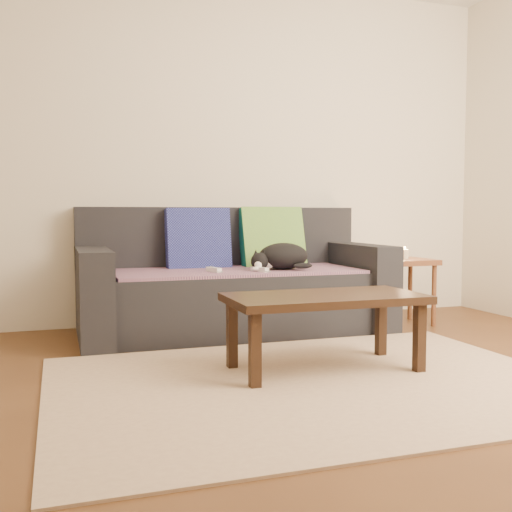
# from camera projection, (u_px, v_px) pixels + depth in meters

# --- Properties ---
(ground) EXTENTS (4.50, 4.50, 0.00)m
(ground) POSITION_uv_depth(u_px,v_px,m) (328.00, 393.00, 2.74)
(ground) COLOR brown
(ground) RESTS_ON ground
(back_wall) EXTENTS (4.50, 0.04, 2.60)m
(back_wall) POSITION_uv_depth(u_px,v_px,m) (216.00, 151.00, 4.54)
(back_wall) COLOR beige
(back_wall) RESTS_ON ground
(sofa) EXTENTS (2.10, 0.94, 0.87)m
(sofa) POSITION_uv_depth(u_px,v_px,m) (233.00, 287.00, 4.21)
(sofa) COLOR #232328
(sofa) RESTS_ON ground
(throw_blanket) EXTENTS (1.66, 0.74, 0.02)m
(throw_blanket) POSITION_uv_depth(u_px,v_px,m) (236.00, 271.00, 4.11)
(throw_blanket) COLOR #482C54
(throw_blanket) RESTS_ON sofa
(cushion_navy) EXTENTS (0.46, 0.19, 0.47)m
(cushion_navy) POSITION_uv_depth(u_px,v_px,m) (198.00, 241.00, 4.28)
(cushion_navy) COLOR #131553
(cushion_navy) RESTS_ON throw_blanket
(cushion_green) EXTENTS (0.48, 0.25, 0.49)m
(cushion_green) POSITION_uv_depth(u_px,v_px,m) (272.00, 240.00, 4.46)
(cushion_green) COLOR #0E5C4A
(cushion_green) RESTS_ON throw_blanket
(cat) EXTENTS (0.47, 0.38, 0.18)m
(cat) POSITION_uv_depth(u_px,v_px,m) (281.00, 257.00, 4.10)
(cat) COLOR black
(cat) RESTS_ON throw_blanket
(wii_remote_a) EXTENTS (0.07, 0.15, 0.03)m
(wii_remote_a) POSITION_uv_depth(u_px,v_px,m) (214.00, 270.00, 3.93)
(wii_remote_a) COLOR white
(wii_remote_a) RESTS_ON throw_blanket
(wii_remote_b) EXTENTS (0.09, 0.15, 0.03)m
(wii_remote_b) POSITION_uv_depth(u_px,v_px,m) (260.00, 269.00, 3.95)
(wii_remote_b) COLOR white
(wii_remote_b) RESTS_ON throw_blanket
(side_table) EXTENTS (0.39, 0.39, 0.49)m
(side_table) POSITION_uv_depth(u_px,v_px,m) (404.00, 270.00, 4.46)
(side_table) COLOR brown
(side_table) RESTS_ON ground
(candle) EXTENTS (0.06, 0.06, 0.09)m
(candle) POSITION_uv_depth(u_px,v_px,m) (404.00, 254.00, 4.45)
(candle) COLOR beige
(candle) RESTS_ON side_table
(rug) EXTENTS (2.50, 1.80, 0.01)m
(rug) POSITION_uv_depth(u_px,v_px,m) (315.00, 383.00, 2.88)
(rug) COLOR tan
(rug) RESTS_ON ground
(coffee_table) EXTENTS (1.01, 0.51, 0.40)m
(coffee_table) POSITION_uv_depth(u_px,v_px,m) (325.00, 304.00, 3.10)
(coffee_table) COLOR black
(coffee_table) RESTS_ON rug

